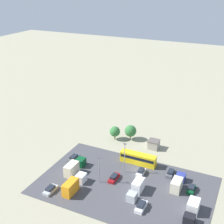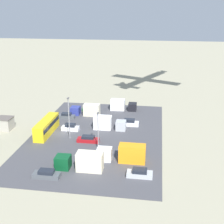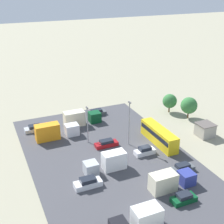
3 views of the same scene
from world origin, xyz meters
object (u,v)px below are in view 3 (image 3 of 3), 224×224
(parked_car_4, at_px, (106,144))
(parked_car_5, at_px, (184,198))
(bus, at_px, (159,135))
(parked_car_3, at_px, (88,183))
(shed_building, at_px, (205,130))
(parked_car_6, at_px, (145,151))
(parked_car_2, at_px, (182,168))
(parked_truck_2, at_px, (139,220))
(parked_car_0, at_px, (35,128))
(parked_truck_4, at_px, (54,131))
(parked_truck_1, at_px, (170,181))
(parked_truck_3, at_px, (108,163))
(parked_car_1, at_px, (97,113))
(parked_truck_0, at_px, (80,118))

(parked_car_4, height_order, parked_car_5, parked_car_5)
(bus, bearing_deg, parked_car_3, 23.24)
(shed_building, height_order, parked_car_6, shed_building)
(shed_building, height_order, parked_car_2, shed_building)
(parked_car_3, xyz_separation_m, parked_truck_2, (-11.63, -3.28, 0.70))
(parked_car_0, height_order, parked_car_4, parked_car_0)
(bus, distance_m, parked_truck_4, 22.12)
(parked_car_3, distance_m, parked_car_5, 15.51)
(parked_car_6, bearing_deg, parked_car_5, 174.58)
(parked_truck_1, bearing_deg, parked_truck_3, -141.66)
(parked_car_0, xyz_separation_m, parked_car_3, (-23.92, -4.12, 0.09))
(parked_truck_1, bearing_deg, parked_car_5, 2.57)
(parked_car_5, distance_m, parked_truck_2, 9.22)
(parked_car_3, bearing_deg, parked_car_5, -127.98)
(parked_car_2, relative_size, parked_truck_2, 0.60)
(bus, height_order, parked_truck_3, bus)
(parked_truck_3, bearing_deg, parked_truck_2, 173.77)
(parked_car_3, distance_m, parked_car_4, 13.65)
(parked_car_6, bearing_deg, parked_car_1, 4.73)
(parked_car_4, xyz_separation_m, parked_truck_3, (-7.89, 3.08, 0.89))
(parked_car_2, relative_size, parked_truck_0, 0.51)
(parked_truck_1, relative_size, parked_truck_3, 1.03)
(parked_truck_3, bearing_deg, bus, -70.77)
(bus, distance_m, parked_car_4, 11.03)
(parked_truck_4, bearing_deg, parked_car_1, 121.87)
(parked_car_0, xyz_separation_m, parked_truck_3, (-20.72, -9.02, 0.88))
(parked_truck_1, bearing_deg, parked_truck_4, -152.41)
(parked_car_4, bearing_deg, parked_car_6, 43.74)
(parked_car_3, bearing_deg, parked_truck_0, -15.42)
(parked_car_1, distance_m, parked_car_6, 21.52)
(parked_car_2, xyz_separation_m, parked_truck_3, (5.84, 11.99, 0.87))
(parked_car_3, relative_size, parked_car_6, 1.12)
(parked_car_1, bearing_deg, parked_truck_0, 123.17)
(parked_truck_1, xyz_separation_m, parked_truck_3, (9.05, 7.16, 0.05))
(parked_car_6, bearing_deg, parked_car_2, -157.30)
(parked_car_1, xyz_separation_m, parked_truck_2, (-38.27, 8.56, 0.79))
(parked_car_5, height_order, parked_truck_2, parked_truck_2)
(parked_car_2, distance_m, parked_truck_4, 27.79)
(shed_building, distance_m, parked_truck_4, 32.53)
(parked_car_4, bearing_deg, bus, 73.31)
(parked_car_0, distance_m, parked_car_6, 25.80)
(bus, height_order, parked_truck_2, bus)
(parked_car_2, distance_m, parked_truck_0, 27.78)
(parked_truck_0, height_order, parked_truck_1, parked_truck_0)
(parked_car_0, xyz_separation_m, parked_truck_2, (-35.55, -7.40, 0.79))
(parked_car_5, bearing_deg, bus, 160.31)
(parked_car_4, relative_size, parked_car_6, 1.16)
(shed_building, xyz_separation_m, parked_truck_2, (-18.33, 26.11, -0.00))
(parked_car_1, xyz_separation_m, parked_car_3, (-26.63, 11.84, 0.09))
(shed_building, bearing_deg, parked_car_6, 95.46)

